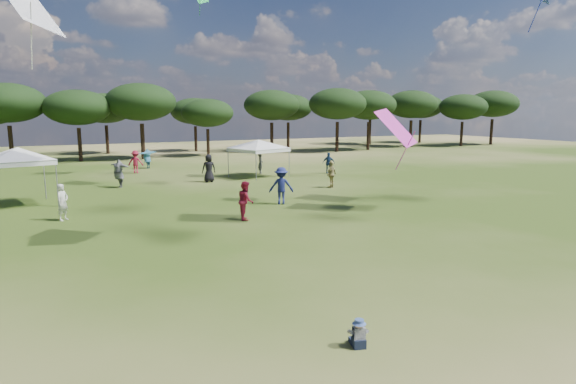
# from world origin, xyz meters

# --- Properties ---
(ground) EXTENTS (140.00, 140.00, 0.00)m
(ground) POSITION_xyz_m (0.00, 0.00, 0.00)
(ground) COLOR #384E17
(ground) RESTS_ON ground
(tree_line) EXTENTS (108.78, 17.63, 7.77)m
(tree_line) POSITION_xyz_m (2.39, 47.41, 5.42)
(tree_line) COLOR black
(tree_line) RESTS_ON ground
(tent_left) EXTENTS (5.93, 5.93, 3.28)m
(tent_left) POSITION_xyz_m (-6.93, 21.83, 2.86)
(tent_left) COLOR gray
(tent_left) RESTS_ON ground
(tent_right) EXTENTS (6.50, 6.50, 3.02)m
(tent_right) POSITION_xyz_m (8.28, 26.50, 2.60)
(tent_right) COLOR gray
(tent_right) RESTS_ON ground
(toddler) EXTENTS (0.45, 0.48, 0.60)m
(toddler) POSITION_xyz_m (-0.33, 1.68, 0.27)
(toddler) COLOR black
(toddler) RESTS_ON ground
(festival_crowd) EXTENTS (30.73, 23.31, 1.93)m
(festival_crowd) POSITION_xyz_m (-1.79, 24.71, 0.88)
(festival_crowd) COLOR #333438
(festival_crowd) RESTS_ON ground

